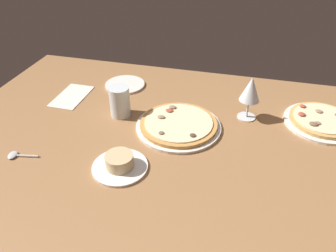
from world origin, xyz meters
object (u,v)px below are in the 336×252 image
object	(u,v)px
spoon	(16,155)
paper_menu	(72,96)
pizza_side	(322,121)
side_plate	(125,85)
pizza_main	(178,125)
water_glass	(120,103)
ramekin_on_saucer	(120,163)
wine_glass_far	(251,90)

from	to	relation	value
spoon	paper_menu	bearing A→B (deg)	-88.00
pizza_side	side_plate	world-z (taller)	pizza_side
pizza_main	side_plate	distance (cm)	38.53
water_glass	side_plate	xyz separation A→B (cm)	(6.67, -21.99, -4.67)
ramekin_on_saucer	spoon	distance (cm)	33.68
pizza_side	paper_menu	size ratio (longest dim) A/B	1.35
water_glass	ramekin_on_saucer	bearing A→B (deg)	110.62
ramekin_on_saucer	spoon	world-z (taller)	ramekin_on_saucer
pizza_main	side_plate	world-z (taller)	pizza_main
water_glass	wine_glass_far	bearing A→B (deg)	-167.94
wine_glass_far	spoon	distance (cm)	80.47
pizza_side	side_plate	xyz separation A→B (cm)	(78.64, -9.69, -0.75)
pizza_main	water_glass	bearing A→B (deg)	-7.26
pizza_main	pizza_side	size ratio (longest dim) A/B	1.13
pizza_side	ramekin_on_saucer	size ratio (longest dim) A/B	1.58
wine_glass_far	paper_menu	distance (cm)	70.95
side_plate	wine_glass_far	bearing A→B (deg)	166.81
wine_glass_far	water_glass	distance (cm)	47.02
spoon	ramekin_on_saucer	bearing A→B (deg)	-174.75
pizza_main	pizza_side	bearing A→B (deg)	-162.84
ramekin_on_saucer	paper_menu	xyz separation A→B (cm)	(34.86, -35.29, -1.61)
side_plate	pizza_side	bearing A→B (deg)	172.98
paper_menu	pizza_side	bearing A→B (deg)	-176.81
wine_glass_far	water_glass	bearing A→B (deg)	12.06
wine_glass_far	side_plate	xyz separation A→B (cm)	(52.26, -12.25, -10.82)
wine_glass_far	pizza_side	bearing A→B (deg)	-174.45
paper_menu	spoon	bearing A→B (deg)	92.42
wine_glass_far	spoon	world-z (taller)	wine_glass_far
pizza_main	spoon	size ratio (longest dim) A/B	3.04
ramekin_on_saucer	side_plate	size ratio (longest dim) A/B	0.99
pizza_side	ramekin_on_saucer	world-z (taller)	ramekin_on_saucer
pizza_side	pizza_main	bearing A→B (deg)	17.16
wine_glass_far	pizza_main	bearing A→B (deg)	28.94
spoon	wine_glass_far	bearing A→B (deg)	-149.49
ramekin_on_saucer	spoon	bearing A→B (deg)	5.25
pizza_main	wine_glass_far	bearing A→B (deg)	-151.06
side_plate	spoon	xyz separation A→B (cm)	(16.44, 52.73, 0.01)
pizza_side	ramekin_on_saucer	bearing A→B (deg)	32.99
side_plate	spoon	world-z (taller)	spoon
water_glass	spoon	distance (cm)	38.74
paper_menu	water_glass	bearing A→B (deg)	163.08
pizza_side	spoon	xyz separation A→B (cm)	(95.08, 43.05, -0.74)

